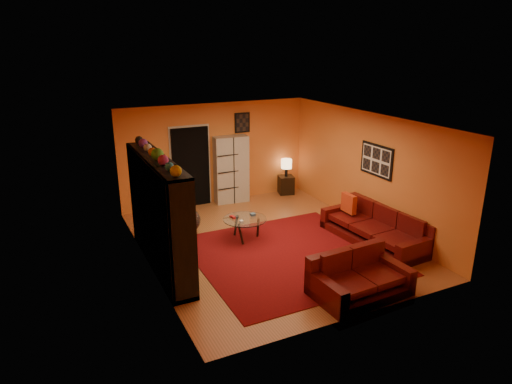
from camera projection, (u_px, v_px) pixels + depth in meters
name	position (u px, v px, depth m)	size (l,w,h in m)	color
floor	(269.00, 243.00, 9.65)	(6.00, 6.00, 0.00)	#97572E
ceiling	(270.00, 121.00, 8.83)	(6.00, 6.00, 0.00)	white
wall_back	(216.00, 153.00, 11.80)	(6.00, 6.00, 0.00)	orange
wall_front	(363.00, 239.00, 6.67)	(6.00, 6.00, 0.00)	orange
wall_left	(146.00, 203.00, 8.20)	(6.00, 6.00, 0.00)	orange
wall_right	(367.00, 170.00, 10.27)	(6.00, 6.00, 0.00)	orange
rug	(289.00, 255.00, 9.09)	(3.60, 3.60, 0.01)	#5A0A0E
doorway	(191.00, 167.00, 11.57)	(0.95, 0.10, 2.04)	black
wall_art_right	(377.00, 160.00, 9.91)	(0.03, 1.00, 0.70)	black
wall_art_back	(242.00, 123.00, 11.86)	(0.42, 0.03, 0.52)	black
entertainment_unit	(159.00, 214.00, 8.37)	(0.45, 3.00, 2.10)	black
tv	(162.00, 217.00, 8.39)	(0.12, 0.93, 0.54)	black
sofa	(378.00, 229.00, 9.67)	(1.16, 2.50, 0.85)	#48090A
loveseat	(357.00, 277.00, 7.67)	(1.65, 1.04, 0.85)	#48090A
throw_pillow	(349.00, 203.00, 10.16)	(0.12, 0.42, 0.42)	red
coffee_table	(245.00, 221.00, 9.71)	(0.93, 0.93, 0.46)	silver
storage_cabinet	(231.00, 169.00, 11.90)	(0.88, 0.39, 1.76)	beige
bowl_chair	(183.00, 221.00, 9.95)	(0.76, 0.76, 0.62)	black
side_table	(286.00, 185.00, 12.73)	(0.40, 0.40, 0.50)	black
table_lamp	(286.00, 164.00, 12.55)	(0.29, 0.29, 0.49)	black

